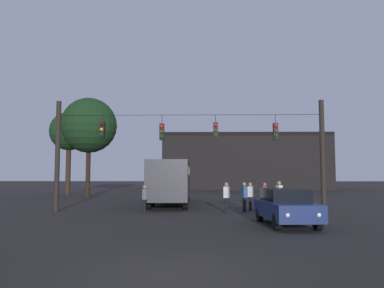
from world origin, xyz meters
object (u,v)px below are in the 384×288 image
pedestrian_crossing_right (226,196)px  tree_behind_building (89,126)px  pedestrian_near_bus (279,194)px  tree_left_silhouette (69,132)px  city_bus (171,178)px  pedestrian_crossing_left (265,194)px  car_near_right (286,206)px  pedestrian_crossing_center (244,195)px  pedestrian_trailing (250,195)px  pedestrian_far_side (145,198)px

pedestrian_crossing_right → tree_behind_building: 19.93m
pedestrian_near_bus → tree_left_silhouette: 26.48m
city_bus → pedestrian_crossing_left: city_bus is taller
car_near_right → pedestrian_crossing_left: pedestrian_crossing_left is taller
tree_behind_building → city_bus: bearing=-45.1°
city_bus → pedestrian_near_bus: 8.63m
city_bus → pedestrian_crossing_center: size_ratio=6.59×
city_bus → pedestrian_crossing_right: (3.53, -6.03, -0.92)m
pedestrian_crossing_left → tree_left_silhouette: 24.39m
pedestrian_near_bus → pedestrian_trailing: size_ratio=1.06×
pedestrian_crossing_center → pedestrian_far_side: size_ratio=1.10×
pedestrian_crossing_center → pedestrian_near_bus: pedestrian_near_bus is taller
pedestrian_crossing_center → city_bus: bearing=128.9°
pedestrian_crossing_right → pedestrian_far_side: pedestrian_crossing_right is taller
pedestrian_far_side → tree_behind_building: (-7.65, 15.09, 5.93)m
pedestrian_crossing_center → pedestrian_near_bus: (1.98, 0.11, 0.05)m
pedestrian_crossing_left → tree_behind_building: tree_behind_building is taller
pedestrian_crossing_right → pedestrian_trailing: (1.47, 1.17, -0.02)m
car_near_right → pedestrian_crossing_center: pedestrian_crossing_center is taller
tree_behind_building → pedestrian_crossing_center: bearing=-47.3°
tree_left_silhouette → tree_behind_building: (3.29, -3.93, 0.15)m
car_near_right → tree_behind_building: bearing=125.8°
city_bus → pedestrian_far_side: city_bus is taller
city_bus → tree_left_silhouette: tree_left_silhouette is taller
pedestrian_crossing_right → tree_behind_building: size_ratio=0.18×
car_near_right → tree_left_silhouette: tree_left_silhouette is taller
pedestrian_crossing_left → pedestrian_trailing: 2.47m
pedestrian_near_bus → pedestrian_far_side: (-7.52, -0.88, -0.14)m
pedestrian_crossing_right → pedestrian_trailing: bearing=38.4°
pedestrian_crossing_right → tree_left_silhouette: size_ratio=0.19×
pedestrian_near_bus → car_near_right: bearing=-99.0°
pedestrian_crossing_left → pedestrian_crossing_center: (-1.64, -2.96, 0.06)m
pedestrian_trailing → pedestrian_far_side: pedestrian_trailing is taller
pedestrian_crossing_center → pedestrian_crossing_right: size_ratio=1.00×
car_near_right → pedestrian_crossing_right: size_ratio=2.65×
pedestrian_far_side → city_bus: bearing=81.4°
pedestrian_crossing_right → pedestrian_trailing: size_ratio=1.02×
pedestrian_trailing → pedestrian_crossing_right: bearing=-141.6°
pedestrian_crossing_right → pedestrian_crossing_left: bearing=51.2°
pedestrian_crossing_center → pedestrian_crossing_right: bearing=-160.7°
city_bus → tree_left_silhouette: bearing=133.4°
pedestrian_crossing_left → tree_left_silhouette: bearing=139.9°
pedestrian_trailing → tree_behind_building: size_ratio=0.17×
pedestrian_far_side → tree_behind_building: size_ratio=0.16×
pedestrian_trailing → pedestrian_crossing_center: bearing=-118.3°
pedestrian_trailing → pedestrian_far_side: size_ratio=1.08×
car_near_right → pedestrian_far_side: 8.15m
pedestrian_near_bus → tree_behind_building: size_ratio=0.19×
pedestrian_trailing → tree_behind_building: tree_behind_building is taller
pedestrian_crossing_center → pedestrian_far_side: (-5.54, -0.77, -0.10)m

